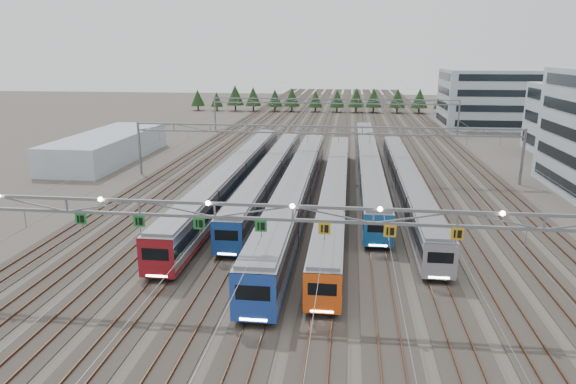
# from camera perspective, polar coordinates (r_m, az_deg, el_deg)

# --- Properties ---
(ground) EXTENTS (400.00, 400.00, 0.00)m
(ground) POSITION_cam_1_polar(r_m,az_deg,el_deg) (38.75, 0.50, -12.71)
(ground) COLOR #47423A
(ground) RESTS_ON ground
(track_bed) EXTENTS (54.00, 260.00, 5.42)m
(track_bed) POSITION_cam_1_polar(r_m,az_deg,el_deg) (135.09, 5.27, 8.13)
(track_bed) COLOR #2D2823
(track_bed) RESTS_ON ground
(train_a) EXTENTS (3.02, 58.41, 3.94)m
(train_a) POSITION_cam_1_polar(r_m,az_deg,el_deg) (69.11, -5.87, 1.85)
(train_a) COLOR black
(train_a) RESTS_ON ground
(train_b) EXTENTS (2.87, 52.64, 3.74)m
(train_b) POSITION_cam_1_polar(r_m,az_deg,el_deg) (70.61, -1.88, 2.13)
(train_b) COLOR black
(train_b) RESTS_ON ground
(train_c) EXTENTS (3.19, 57.81, 4.17)m
(train_c) POSITION_cam_1_polar(r_m,az_deg,el_deg) (61.62, 1.04, 0.38)
(train_c) COLOR black
(train_c) RESTS_ON ground
(train_d) EXTENTS (2.73, 58.05, 3.55)m
(train_d) POSITION_cam_1_polar(r_m,az_deg,el_deg) (63.33, 5.27, 0.44)
(train_d) COLOR black
(train_d) RESTS_ON ground
(train_e) EXTENTS (2.85, 63.63, 3.71)m
(train_e) POSITION_cam_1_polar(r_m,az_deg,el_deg) (78.92, 8.91, 3.35)
(train_e) COLOR black
(train_e) RESTS_ON ground
(train_f) EXTENTS (2.77, 52.70, 3.61)m
(train_f) POSITION_cam_1_polar(r_m,az_deg,el_deg) (67.58, 13.03, 1.08)
(train_f) COLOR black
(train_f) RESTS_ON ground
(gantry_near) EXTENTS (56.36, 0.61, 8.08)m
(gantry_near) POSITION_cam_1_polar(r_m,az_deg,el_deg) (35.86, 0.43, -2.75)
(gantry_near) COLOR slate
(gantry_near) RESTS_ON ground
(gantry_mid) EXTENTS (56.36, 0.36, 8.00)m
(gantry_mid) POSITION_cam_1_polar(r_m,az_deg,el_deg) (75.03, 3.93, 6.21)
(gantry_mid) COLOR slate
(gantry_mid) RESTS_ON ground
(gantry_far) EXTENTS (56.36, 0.36, 8.00)m
(gantry_far) POSITION_cam_1_polar(r_m,az_deg,el_deg) (119.65, 5.10, 9.57)
(gantry_far) COLOR slate
(gantry_far) RESTS_ON ground
(depot_bldg_north) EXTENTS (22.00, 18.00, 14.08)m
(depot_bldg_north) POSITION_cam_1_polar(r_m,az_deg,el_deg) (138.64, 21.37, 9.65)
(depot_bldg_north) COLOR #9DAFBB
(depot_bldg_north) RESTS_ON ground
(west_shed) EXTENTS (10.00, 30.00, 4.52)m
(west_shed) POSITION_cam_1_polar(r_m,az_deg,el_deg) (94.79, -19.36, 4.75)
(west_shed) COLOR #9DAFBB
(west_shed) RESTS_ON ground
(treeline) EXTENTS (81.20, 5.60, 7.02)m
(treeline) POSITION_cam_1_polar(r_m,az_deg,el_deg) (162.51, 3.02, 10.35)
(treeline) COLOR #332114
(treeline) RESTS_ON ground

